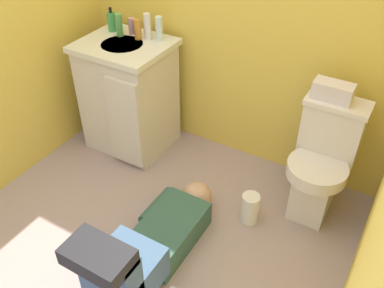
{
  "coord_description": "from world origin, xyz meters",
  "views": [
    {
      "loc": [
        1.06,
        -1.26,
        1.99
      ],
      "look_at": [
        0.06,
        0.46,
        0.45
      ],
      "focal_mm": 39.23,
      "sensor_mm": 36.0,
      "label": 1
    }
  ],
  "objects_px": {
    "vanity_cabinet": "(129,95)",
    "faucet": "(136,28)",
    "bottle_amber": "(138,29)",
    "bottle_white": "(147,27)",
    "person_plumber": "(149,243)",
    "paper_towel_roll": "(250,208)",
    "soap_dispenser": "(112,21)",
    "bottle_clear": "(159,29)",
    "bottle_pink": "(132,26)",
    "toilet": "(321,162)",
    "bottle_green": "(119,25)",
    "tissue_box": "(333,91)"
  },
  "relations": [
    {
      "from": "soap_dispenser",
      "to": "bottle_clear",
      "type": "relative_size",
      "value": 1.03
    },
    {
      "from": "vanity_cabinet",
      "to": "faucet",
      "type": "height_order",
      "value": "faucet"
    },
    {
      "from": "person_plumber",
      "to": "bottle_white",
      "type": "height_order",
      "value": "bottle_white"
    },
    {
      "from": "soap_dispenser",
      "to": "bottle_clear",
      "type": "bearing_deg",
      "value": 5.42
    },
    {
      "from": "toilet",
      "to": "bottle_pink",
      "type": "distance_m",
      "value": 1.54
    },
    {
      "from": "vanity_cabinet",
      "to": "soap_dispenser",
      "type": "xyz_separation_m",
      "value": [
        -0.19,
        0.13,
        0.47
      ]
    },
    {
      "from": "person_plumber",
      "to": "bottle_amber",
      "type": "bearing_deg",
      "value": 126.52
    },
    {
      "from": "faucet",
      "to": "bottle_white",
      "type": "bearing_deg",
      "value": -5.32
    },
    {
      "from": "bottle_green",
      "to": "bottle_amber",
      "type": "height_order",
      "value": "bottle_green"
    },
    {
      "from": "soap_dispenser",
      "to": "toilet",
      "type": "bearing_deg",
      "value": -3.56
    },
    {
      "from": "vanity_cabinet",
      "to": "bottle_green",
      "type": "bearing_deg",
      "value": 137.9
    },
    {
      "from": "toilet",
      "to": "faucet",
      "type": "bearing_deg",
      "value": 175.16
    },
    {
      "from": "bottle_clear",
      "to": "bottle_pink",
      "type": "bearing_deg",
      "value": -177.87
    },
    {
      "from": "person_plumber",
      "to": "bottle_white",
      "type": "relative_size",
      "value": 6.06
    },
    {
      "from": "toilet",
      "to": "faucet",
      "type": "distance_m",
      "value": 1.51
    },
    {
      "from": "tissue_box",
      "to": "bottle_amber",
      "type": "distance_m",
      "value": 1.32
    },
    {
      "from": "faucet",
      "to": "bottle_pink",
      "type": "relative_size",
      "value": 0.89
    },
    {
      "from": "toilet",
      "to": "bottle_pink",
      "type": "relative_size",
      "value": 6.7
    },
    {
      "from": "person_plumber",
      "to": "paper_towel_roll",
      "type": "xyz_separation_m",
      "value": [
        0.34,
        0.58,
        -0.07
      ]
    },
    {
      "from": "vanity_cabinet",
      "to": "tissue_box",
      "type": "distance_m",
      "value": 1.42
    },
    {
      "from": "tissue_box",
      "to": "bottle_white",
      "type": "bearing_deg",
      "value": 179.12
    },
    {
      "from": "toilet",
      "to": "person_plumber",
      "type": "relative_size",
      "value": 0.7
    },
    {
      "from": "bottle_amber",
      "to": "bottle_white",
      "type": "relative_size",
      "value": 0.77
    },
    {
      "from": "soap_dispenser",
      "to": "bottle_amber",
      "type": "relative_size",
      "value": 1.23
    },
    {
      "from": "bottle_green",
      "to": "bottle_pink",
      "type": "relative_size",
      "value": 1.37
    },
    {
      "from": "soap_dispenser",
      "to": "paper_towel_roll",
      "type": "distance_m",
      "value": 1.58
    },
    {
      "from": "bottle_green",
      "to": "bottle_amber",
      "type": "xyz_separation_m",
      "value": [
        0.14,
        0.02,
        -0.01
      ]
    },
    {
      "from": "bottle_white",
      "to": "bottle_clear",
      "type": "xyz_separation_m",
      "value": [
        0.08,
        0.03,
        -0.01
      ]
    },
    {
      "from": "bottle_pink",
      "to": "bottle_clear",
      "type": "relative_size",
      "value": 0.69
    },
    {
      "from": "person_plumber",
      "to": "bottle_clear",
      "type": "relative_size",
      "value": 6.58
    },
    {
      "from": "vanity_cabinet",
      "to": "bottle_white",
      "type": "height_order",
      "value": "bottle_white"
    },
    {
      "from": "person_plumber",
      "to": "paper_towel_roll",
      "type": "distance_m",
      "value": 0.68
    },
    {
      "from": "faucet",
      "to": "bottle_white",
      "type": "distance_m",
      "value": 0.11
    },
    {
      "from": "bottle_white",
      "to": "bottle_pink",
      "type": "bearing_deg",
      "value": 173.22
    },
    {
      "from": "vanity_cabinet",
      "to": "bottle_clear",
      "type": "distance_m",
      "value": 0.54
    },
    {
      "from": "faucet",
      "to": "tissue_box",
      "type": "relative_size",
      "value": 0.45
    },
    {
      "from": "tissue_box",
      "to": "bottle_clear",
      "type": "bearing_deg",
      "value": 177.84
    },
    {
      "from": "tissue_box",
      "to": "bottle_amber",
      "type": "xyz_separation_m",
      "value": [
        -1.32,
        -0.01,
        0.09
      ]
    },
    {
      "from": "faucet",
      "to": "tissue_box",
      "type": "distance_m",
      "value": 1.37
    },
    {
      "from": "vanity_cabinet",
      "to": "tissue_box",
      "type": "relative_size",
      "value": 3.73
    },
    {
      "from": "bottle_pink",
      "to": "paper_towel_roll",
      "type": "distance_m",
      "value": 1.46
    },
    {
      "from": "soap_dispenser",
      "to": "bottle_pink",
      "type": "bearing_deg",
      "value": 10.12
    },
    {
      "from": "bottle_pink",
      "to": "bottle_white",
      "type": "height_order",
      "value": "bottle_white"
    },
    {
      "from": "bottle_clear",
      "to": "faucet",
      "type": "bearing_deg",
      "value": -175.19
    },
    {
      "from": "toilet",
      "to": "bottle_white",
      "type": "relative_size",
      "value": 4.26
    },
    {
      "from": "bottle_green",
      "to": "paper_towel_roll",
      "type": "relative_size",
      "value": 0.74
    },
    {
      "from": "bottle_pink",
      "to": "bottle_amber",
      "type": "xyz_separation_m",
      "value": [
        0.08,
        -0.05,
        0.01
      ]
    },
    {
      "from": "soap_dispenser",
      "to": "paper_towel_roll",
      "type": "relative_size",
      "value": 0.81
    },
    {
      "from": "tissue_box",
      "to": "bottle_green",
      "type": "height_order",
      "value": "bottle_green"
    },
    {
      "from": "vanity_cabinet",
      "to": "person_plumber",
      "type": "distance_m",
      "value": 1.19
    }
  ]
}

